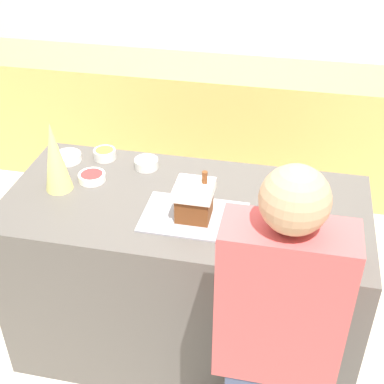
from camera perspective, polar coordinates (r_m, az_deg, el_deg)
The scene contains 15 objects.
ground_plane at distance 3.13m, azimuth -0.61°, elevation -15.40°, with size 12.00×12.00×0.00m, color beige.
wall_back at distance 4.21m, azimuth 5.68°, elevation 19.20°, with size 8.00×0.05×2.60m.
back_cabinet_block at distance 4.21m, azimuth 4.49°, elevation 7.04°, with size 6.00×0.60×0.93m.
kitchen_island at distance 2.78m, azimuth -0.67°, elevation -9.06°, with size 1.70×0.81×0.95m.
baking_tray at distance 2.38m, azimuth 0.23°, elevation -2.67°, with size 0.46×0.31×0.01m.
gingerbread_house at distance 2.33m, azimuth 0.24°, elevation -0.85°, with size 0.17×0.16×0.22m.
decorative_tree at distance 2.56m, azimuth -14.43°, elevation 3.65°, with size 0.13×0.13×0.35m.
candy_bowl_beside_tree at distance 2.63m, azimuth 9.75°, elevation 1.28°, with size 0.11×0.11×0.04m.
candy_bowl_center_rear at distance 2.45m, azimuth 11.74°, elevation -1.84°, with size 0.09×0.09×0.04m.
candy_bowl_near_tray_right at distance 2.84m, azimuth -9.29°, elevation 4.06°, with size 0.12×0.12×0.05m.
candy_bowl_front_corner at distance 2.86m, azimuth -13.10°, elevation 3.66°, with size 0.14×0.14×0.04m.
candy_bowl_behind_tray at distance 2.73m, azimuth -4.90°, elevation 3.10°, with size 0.12×0.12×0.05m.
candy_bowl_far_left at distance 2.67m, azimuth -10.63°, elevation 1.61°, with size 0.13×0.13×0.04m.
mug at distance 2.22m, azimuth 16.39°, elevation -6.03°, with size 0.08×0.08×0.10m.
person at distance 2.02m, azimuth 8.80°, elevation -16.59°, with size 0.42×0.53×1.61m.
Camera 1 is at (0.45, -1.97, 2.38)m, focal length 50.00 mm.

